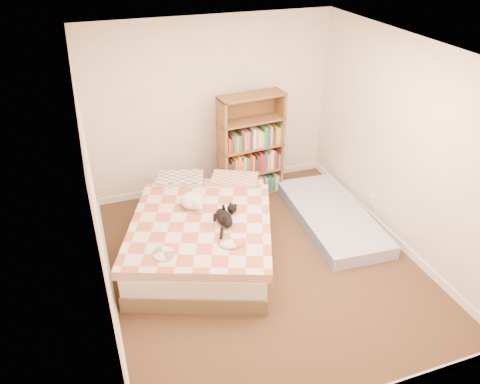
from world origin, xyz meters
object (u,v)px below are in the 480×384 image
object	(u,v)px
bed	(202,231)
black_cat	(224,216)
white_dog	(194,201)
bookshelf	(250,159)
floor_mattress	(332,216)

from	to	relation	value
bed	black_cat	xyz separation A→B (m)	(0.20, -0.25, 0.32)
bed	white_dog	world-z (taller)	white_dog
bed	black_cat	world-z (taller)	black_cat
bookshelf	black_cat	distance (m)	1.56
bookshelf	floor_mattress	world-z (taller)	bookshelf
bed	white_dog	xyz separation A→B (m)	(-0.04, 0.17, 0.34)
bed	white_dog	size ratio (longest dim) A/B	5.90
white_dog	black_cat	bearing A→B (deg)	-27.46
floor_mattress	white_dog	size ratio (longest dim) A/B	4.40
black_cat	white_dog	bearing A→B (deg)	164.85
floor_mattress	black_cat	xyz separation A→B (m)	(-1.60, -0.25, 0.50)
bed	bookshelf	distance (m)	1.52
bookshelf	white_dog	distance (m)	1.40
bed	white_dog	bearing A→B (deg)	123.81
bookshelf	floor_mattress	xyz separation A→B (m)	(0.77, -1.08, -0.48)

